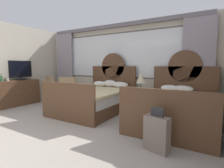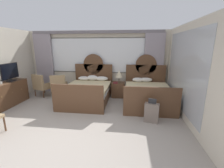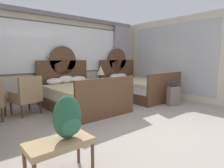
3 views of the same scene
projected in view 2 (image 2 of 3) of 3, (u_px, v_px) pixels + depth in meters
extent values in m
plane|color=#9E9389|center=(62.00, 142.00, 3.38)|extent=(24.00, 24.00, 0.00)
cube|color=beige|center=(97.00, 62.00, 6.71)|extent=(6.04, 0.07, 2.70)
cube|color=#605B52|center=(97.00, 55.00, 6.60)|extent=(4.43, 0.02, 1.51)
cube|color=white|center=(97.00, 55.00, 6.59)|extent=(4.35, 0.02, 1.43)
cube|color=#998E99|center=(45.00, 63.00, 6.88)|extent=(0.80, 0.08, 2.60)
cube|color=#998E99|center=(154.00, 65.00, 6.31)|extent=(0.80, 0.08, 2.60)
cube|color=slate|center=(96.00, 32.00, 6.27)|extent=(5.56, 0.10, 0.12)
cube|color=beige|center=(188.00, 72.00, 4.21)|extent=(0.07, 4.38, 2.70)
cube|color=#B2B7BC|center=(183.00, 71.00, 4.51)|extent=(0.01, 3.07, 2.27)
cube|color=brown|center=(88.00, 97.00, 5.81)|extent=(1.56, 2.09, 0.30)
cube|color=white|center=(87.00, 90.00, 5.74)|extent=(1.50, 1.99, 0.26)
cube|color=beige|center=(87.00, 87.00, 5.63)|extent=(1.60, 1.89, 0.06)
cube|color=brown|center=(94.00, 79.00, 6.73)|extent=(1.64, 0.06, 1.30)
cylinder|color=brown|center=(93.00, 64.00, 6.57)|extent=(0.86, 0.06, 0.86)
cube|color=brown|center=(78.00, 99.00, 4.70)|extent=(1.64, 0.06, 0.93)
ellipsoid|color=white|center=(84.00, 78.00, 6.54)|extent=(0.48, 0.28, 0.17)
ellipsoid|color=white|center=(93.00, 78.00, 6.53)|extent=(0.48, 0.25, 0.22)
ellipsoid|color=white|center=(102.00, 79.00, 6.46)|extent=(0.54, 0.26, 0.18)
cube|color=brown|center=(147.00, 100.00, 5.55)|extent=(1.56, 2.09, 0.30)
cube|color=white|center=(147.00, 92.00, 5.48)|extent=(1.50, 1.99, 0.26)
cube|color=beige|center=(148.00, 89.00, 5.36)|extent=(1.60, 1.89, 0.06)
cube|color=brown|center=(145.00, 80.00, 6.46)|extent=(1.64, 0.06, 1.30)
cylinder|color=brown|center=(146.00, 65.00, 6.30)|extent=(0.86, 0.06, 0.86)
cube|color=brown|center=(151.00, 102.00, 4.44)|extent=(1.64, 0.06, 0.93)
ellipsoid|color=white|center=(138.00, 80.00, 6.25)|extent=(0.47, 0.24, 0.18)
ellipsoid|color=white|center=(146.00, 80.00, 6.26)|extent=(0.53, 0.28, 0.17)
cube|color=brown|center=(118.00, 89.00, 6.33)|extent=(0.53, 0.53, 0.60)
sphere|color=tan|center=(118.00, 88.00, 6.03)|extent=(0.02, 0.02, 0.02)
cylinder|color=brown|center=(119.00, 82.00, 6.23)|extent=(0.14, 0.14, 0.02)
cylinder|color=brown|center=(119.00, 80.00, 6.20)|extent=(0.03, 0.03, 0.20)
cone|color=beige|center=(119.00, 74.00, 6.14)|extent=(0.27, 0.27, 0.30)
cube|color=maroon|center=(115.00, 83.00, 6.16)|extent=(0.18, 0.26, 0.03)
cube|color=brown|center=(7.00, 95.00, 5.27)|extent=(0.46, 1.66, 0.83)
sphere|color=tan|center=(22.00, 89.00, 5.66)|extent=(0.03, 0.03, 0.03)
sphere|color=tan|center=(12.00, 93.00, 5.23)|extent=(0.03, 0.03, 0.03)
sphere|color=tan|center=(2.00, 97.00, 4.79)|extent=(0.03, 0.03, 0.03)
cube|color=black|center=(11.00, 81.00, 5.43)|extent=(0.20, 0.28, 0.04)
cylinder|color=black|center=(11.00, 79.00, 5.42)|extent=(0.04, 0.04, 0.05)
cube|color=black|center=(10.00, 71.00, 5.35)|extent=(0.04, 0.78, 0.55)
cube|color=black|center=(10.00, 71.00, 5.35)|extent=(0.01, 0.74, 0.51)
cylinder|color=white|center=(1.00, 83.00, 5.01)|extent=(0.08, 0.08, 0.08)
torus|color=white|center=(2.00, 83.00, 5.00)|extent=(0.05, 0.01, 0.05)
cube|color=tan|center=(60.00, 88.00, 6.34)|extent=(0.71, 0.71, 0.10)
cube|color=tan|center=(58.00, 82.00, 6.03)|extent=(0.58, 0.23, 0.52)
cube|color=tan|center=(66.00, 85.00, 6.35)|extent=(0.19, 0.52, 0.16)
cube|color=tan|center=(53.00, 85.00, 6.27)|extent=(0.19, 0.52, 0.16)
cylinder|color=brown|center=(67.00, 91.00, 6.65)|extent=(0.04, 0.04, 0.31)
cylinder|color=brown|center=(55.00, 91.00, 6.59)|extent=(0.04, 0.04, 0.31)
cylinder|color=brown|center=(65.00, 94.00, 6.20)|extent=(0.04, 0.04, 0.31)
cylinder|color=brown|center=(53.00, 94.00, 6.13)|extent=(0.04, 0.04, 0.31)
cube|color=tan|center=(43.00, 87.00, 6.43)|extent=(0.72, 0.72, 0.10)
cube|color=tan|center=(38.00, 81.00, 6.13)|extent=(0.57, 0.25, 0.52)
cube|color=tan|center=(48.00, 85.00, 6.29)|extent=(0.21, 0.51, 0.16)
cube|color=tan|center=(39.00, 84.00, 6.50)|extent=(0.21, 0.51, 0.16)
cylinder|color=brown|center=(52.00, 91.00, 6.59)|extent=(0.04, 0.04, 0.31)
cylinder|color=brown|center=(44.00, 90.00, 6.78)|extent=(0.04, 0.04, 0.31)
cylinder|color=brown|center=(44.00, 94.00, 6.17)|extent=(0.04, 0.04, 0.31)
cylinder|color=brown|center=(35.00, 93.00, 6.36)|extent=(0.04, 0.04, 0.31)
cylinder|color=brown|center=(5.00, 124.00, 3.76)|extent=(0.04, 0.04, 0.38)
cube|color=#75665B|center=(152.00, 113.00, 4.19)|extent=(0.41, 0.25, 0.55)
cube|color=#232326|center=(152.00, 101.00, 4.10)|extent=(0.21, 0.07, 0.14)
cylinder|color=black|center=(145.00, 120.00, 4.30)|extent=(0.05, 0.03, 0.05)
cylinder|color=black|center=(157.00, 122.00, 4.19)|extent=(0.05, 0.03, 0.05)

